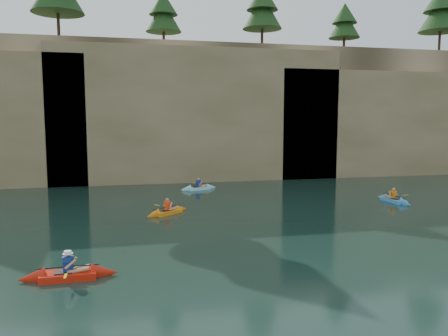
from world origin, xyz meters
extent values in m
plane|color=black|center=(0.00, 0.00, 0.00)|extent=(160.00, 160.00, 0.00)
cube|color=tan|center=(0.00, 30.00, 6.00)|extent=(70.00, 16.00, 12.00)
cube|color=#99815D|center=(2.00, 22.60, 5.70)|extent=(24.00, 2.40, 11.40)
cube|color=#99815D|center=(22.00, 22.60, 4.92)|extent=(26.00, 2.40, 9.84)
cube|color=black|center=(-4.00, 21.95, 1.60)|extent=(3.50, 1.00, 3.20)
cube|color=black|center=(10.00, 21.95, 2.25)|extent=(5.00, 1.00, 4.50)
cube|color=red|center=(-6.00, 1.00, 0.14)|extent=(2.46, 0.82, 0.28)
cone|color=red|center=(-4.85, 1.03, 0.14)|extent=(0.88, 0.75, 0.73)
cone|color=red|center=(-7.15, 0.97, 0.14)|extent=(0.88, 0.75, 0.73)
cube|color=black|center=(-6.15, 0.99, 0.25)|extent=(0.56, 0.47, 0.04)
cube|color=navy|center=(-6.00, 1.00, 0.52)|extent=(0.32, 0.21, 0.46)
sphere|color=tan|center=(-6.00, 1.00, 0.85)|extent=(0.19, 0.19, 0.19)
cylinder|color=black|center=(-6.00, 1.00, 0.42)|extent=(1.95, 0.08, 0.04)
cube|color=yellow|center=(-6.02, 1.87, 0.42)|extent=(0.09, 0.42, 0.02)
cube|color=yellow|center=(-5.98, 0.12, 0.42)|extent=(0.09, 0.42, 0.02)
cylinder|color=white|center=(-6.00, 1.00, 0.89)|extent=(0.33, 0.33, 0.09)
cube|color=orange|center=(-1.90, 10.14, 0.12)|extent=(2.23, 1.88, 0.25)
cone|color=orange|center=(-1.05, 10.75, 0.12)|extent=(1.03, 1.01, 0.67)
cone|color=orange|center=(-2.76, 9.52, 0.12)|extent=(1.03, 1.01, 0.67)
cube|color=black|center=(-2.02, 10.05, 0.22)|extent=(0.69, 0.66, 0.04)
cube|color=#FF4315|center=(-1.90, 10.14, 0.47)|extent=(0.36, 0.34, 0.45)
sphere|color=tan|center=(-1.90, 10.14, 0.80)|extent=(0.19, 0.19, 0.19)
cylinder|color=black|center=(-1.90, 10.14, 0.39)|extent=(1.63, 1.19, 0.04)
cube|color=yellow|center=(-2.42, 10.86, 0.39)|extent=(0.31, 0.39, 0.02)
cube|color=yellow|center=(-1.38, 9.41, 0.39)|extent=(0.31, 0.39, 0.02)
cube|color=#97E6FD|center=(1.12, 17.91, 0.12)|extent=(2.35, 1.29, 0.24)
cone|color=#97E6FD|center=(2.14, 18.20, 0.12)|extent=(0.95, 0.86, 0.67)
cone|color=#97E6FD|center=(0.11, 17.62, 0.12)|extent=(0.95, 0.86, 0.67)
cube|color=black|center=(0.98, 17.87, 0.21)|extent=(0.64, 0.55, 0.04)
cube|color=navy|center=(1.12, 17.91, 0.47)|extent=(0.35, 0.27, 0.45)
sphere|color=tan|center=(1.12, 17.91, 0.80)|extent=(0.19, 0.19, 0.19)
cylinder|color=black|center=(1.12, 17.91, 0.38)|extent=(1.91, 0.58, 0.04)
cube|color=yellow|center=(0.88, 18.77, 0.38)|extent=(0.19, 0.43, 0.02)
cube|color=yellow|center=(1.37, 17.06, 0.38)|extent=(0.19, 0.43, 0.02)
cube|color=#4598EB|center=(12.42, 10.54, 0.12)|extent=(0.90, 2.49, 0.25)
cone|color=#4598EB|center=(12.33, 11.69, 0.12)|extent=(0.75, 0.91, 0.68)
cone|color=#4598EB|center=(12.51, 9.40, 0.12)|extent=(0.75, 0.91, 0.68)
cube|color=black|center=(12.43, 10.39, 0.22)|extent=(0.47, 0.58, 0.04)
cube|color=orange|center=(12.42, 10.54, 0.48)|extent=(0.22, 0.32, 0.46)
sphere|color=tan|center=(12.42, 10.54, 0.81)|extent=(0.19, 0.19, 0.19)
cylinder|color=black|center=(12.42, 10.54, 0.39)|extent=(0.19, 2.01, 0.04)
cube|color=yellow|center=(11.52, 10.47, 0.39)|extent=(0.43, 0.11, 0.02)
cube|color=yellow|center=(13.32, 10.61, 0.39)|extent=(0.43, 0.11, 0.02)
camera|label=1|loc=(-4.02, -13.70, 5.29)|focal=35.00mm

